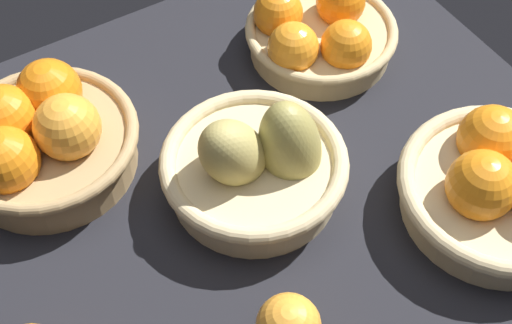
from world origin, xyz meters
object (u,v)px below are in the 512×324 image
at_px(basket_near_left, 318,33).
at_px(basket_near_right, 41,138).
at_px(basket_center_pears, 257,165).
at_px(basket_far_left, 501,187).

distance_m(basket_near_left, basket_near_right, 0.41).
bearing_deg(basket_near_left, basket_center_pears, 38.80).
height_order(basket_near_left, basket_near_right, basket_near_right).
distance_m(basket_center_pears, basket_far_left, 0.29).
relative_size(basket_far_left, basket_near_right, 1.05).
bearing_deg(basket_far_left, basket_near_right, -38.31).
relative_size(basket_near_left, basket_far_left, 0.88).
xyz_separation_m(basket_near_left, basket_far_left, (-0.03, 0.34, 0.01)).
bearing_deg(basket_near_right, basket_near_left, 178.57).
bearing_deg(basket_near_right, basket_far_left, 141.69).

